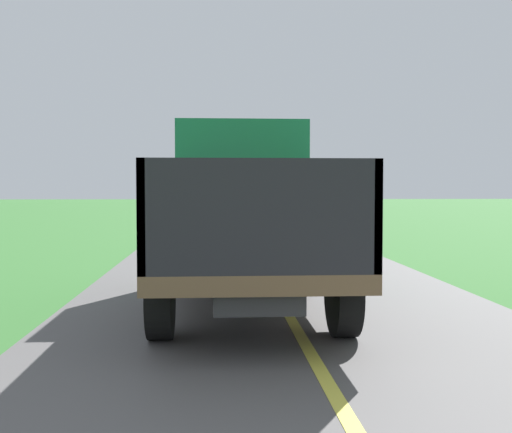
{
  "coord_description": "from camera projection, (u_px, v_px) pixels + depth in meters",
  "views": [
    {
      "loc": [
        -0.98,
        -0.23,
        1.8
      ],
      "look_at": [
        -0.42,
        8.43,
        1.4
      ],
      "focal_mm": 43.35,
      "sensor_mm": 36.0,
      "label": 1
    }
  ],
  "objects": [
    {
      "name": "banana_truck_near",
      "position": [
        244.0,
        209.0,
        9.53
      ],
      "size": [
        2.38,
        5.82,
        2.8
      ],
      "color": "#2D2D30",
      "rests_on": "road_surface"
    }
  ]
}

